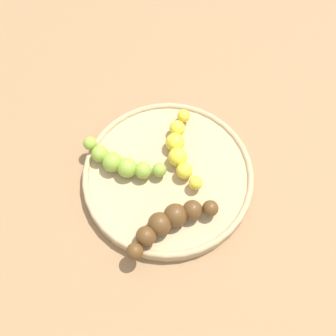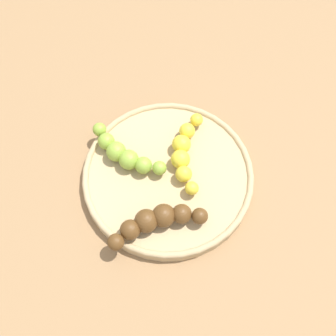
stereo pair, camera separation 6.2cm
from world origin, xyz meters
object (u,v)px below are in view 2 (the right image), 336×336
banana_green (124,153)px  fruit_bowl (168,175)px  banana_yellow (185,152)px  banana_overripe (156,221)px

banana_green → fruit_bowl: bearing=104.0°
banana_yellow → banana_overripe: banana_overripe is taller
banana_yellow → banana_green: bearing=7.2°
banana_overripe → fruit_bowl: bearing=-29.4°
fruit_bowl → banana_overripe: (-0.05, 0.07, 0.02)m
banana_yellow → fruit_bowl: bearing=54.6°
banana_green → banana_overripe: 0.12m
fruit_bowl → banana_overripe: 0.09m
fruit_bowl → banana_yellow: bearing=-82.5°
banana_green → banana_yellow: bearing=127.7°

